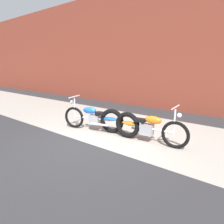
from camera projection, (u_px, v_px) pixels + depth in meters
name	position (u px, v px, depth m)	size (l,w,h in m)	color
ground_plane	(89.00, 144.00, 5.07)	(80.00, 80.00, 0.00)	#2D2D30
sidewalk_slab	(127.00, 127.00, 6.41)	(36.00, 3.50, 0.01)	#9E998E
brick_building_wall	(173.00, 46.00, 8.43)	(36.00, 0.50, 5.48)	brown
motorcycle_blue	(97.00, 118.00, 5.98)	(1.96, 0.77, 1.03)	black
motorcycle_orange	(144.00, 127.00, 5.14)	(2.01, 0.58, 1.03)	black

